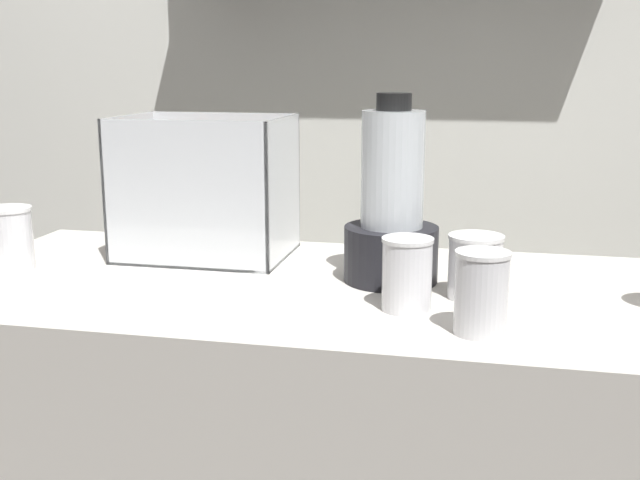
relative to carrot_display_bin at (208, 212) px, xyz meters
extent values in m
cube|color=silver|center=(0.27, 0.61, 0.26)|extent=(2.60, 0.04, 2.50)
cube|color=white|center=(0.00, 0.00, -0.09)|extent=(0.33, 0.24, 0.01)
cube|color=white|center=(0.00, -0.12, 0.05)|extent=(0.33, 0.01, 0.28)
cube|color=white|center=(0.00, 0.12, 0.05)|extent=(0.33, 0.01, 0.28)
cube|color=white|center=(-0.16, 0.00, 0.05)|extent=(0.01, 0.24, 0.28)
cube|color=white|center=(0.16, 0.00, 0.05)|extent=(0.01, 0.24, 0.28)
cone|color=orange|center=(0.02, 0.01, -0.06)|extent=(0.09, 0.17, 0.03)
cone|color=orange|center=(0.00, 0.01, -0.07)|extent=(0.13, 0.15, 0.03)
cone|color=orange|center=(0.05, -0.01, -0.06)|extent=(0.11, 0.13, 0.03)
cone|color=orange|center=(-0.05, 0.02, -0.06)|extent=(0.14, 0.09, 0.03)
cone|color=orange|center=(-0.01, 0.00, -0.04)|extent=(0.09, 0.19, 0.03)
cone|color=orange|center=(0.01, -0.03, -0.04)|extent=(0.12, 0.14, 0.03)
cone|color=orange|center=(-0.02, 0.01, -0.03)|extent=(0.13, 0.18, 0.03)
cone|color=orange|center=(-0.04, 0.01, -0.04)|extent=(0.16, 0.06, 0.03)
cone|color=orange|center=(0.04, 0.01, 0.01)|extent=(0.10, 0.18, 0.03)
cone|color=orange|center=(0.02, -0.01, -0.02)|extent=(0.15, 0.16, 0.02)
cylinder|color=black|center=(0.39, -0.11, -0.04)|extent=(0.17, 0.17, 0.10)
cylinder|color=silver|center=(0.39, -0.11, 0.11)|extent=(0.11, 0.11, 0.20)
cylinder|color=orange|center=(0.39, -0.11, 0.03)|extent=(0.10, 0.10, 0.04)
cylinder|color=black|center=(0.39, -0.11, 0.23)|extent=(0.06, 0.06, 0.03)
cylinder|color=white|center=(-0.32, -0.20, -0.03)|extent=(0.09, 0.09, 0.12)
cylinder|color=orange|center=(-0.32, -0.20, -0.05)|extent=(0.08, 0.08, 0.07)
cylinder|color=white|center=(-0.32, -0.20, 0.03)|extent=(0.09, 0.09, 0.01)
cylinder|color=white|center=(0.43, -0.28, -0.03)|extent=(0.08, 0.08, 0.11)
cylinder|color=red|center=(0.43, -0.28, -0.05)|extent=(0.07, 0.07, 0.07)
cylinder|color=white|center=(0.43, -0.28, 0.03)|extent=(0.08, 0.08, 0.01)
cylinder|color=white|center=(0.54, -0.19, -0.04)|extent=(0.09, 0.09, 0.10)
cylinder|color=red|center=(0.54, -0.19, -0.05)|extent=(0.08, 0.08, 0.08)
cylinder|color=white|center=(0.54, -0.19, 0.02)|extent=(0.09, 0.09, 0.01)
cylinder|color=white|center=(0.55, -0.37, -0.03)|extent=(0.08, 0.08, 0.12)
cylinder|color=yellow|center=(0.55, -0.37, -0.04)|extent=(0.07, 0.07, 0.09)
cylinder|color=white|center=(0.55, -0.37, 0.03)|extent=(0.08, 0.08, 0.01)
camera|label=1|loc=(0.55, -1.47, 0.30)|focal=43.66mm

